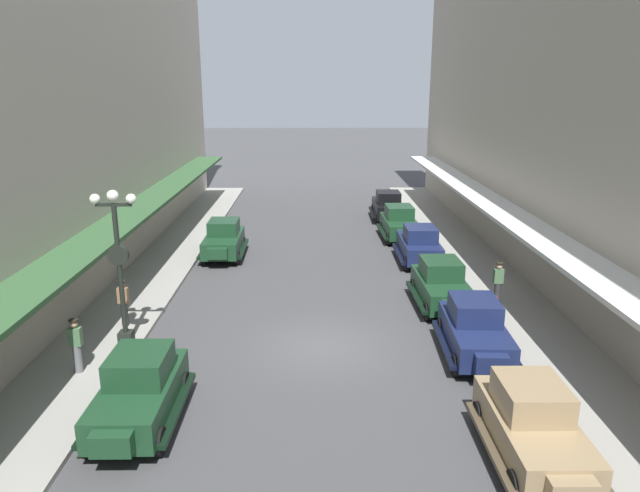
{
  "coord_description": "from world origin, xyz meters",
  "views": [
    {
      "loc": [
        -0.3,
        -17.88,
        8.42
      ],
      "look_at": [
        0.0,
        6.0,
        1.8
      ],
      "focal_mm": 32.93,
      "sensor_mm": 36.0,
      "label": 1
    }
  ],
  "objects_px": {
    "parked_car_0": "(419,244)",
    "pedestrian_0": "(124,302)",
    "parked_car_2": "(224,239)",
    "pedestrian_1": "(76,345)",
    "parked_car_6": "(442,284)",
    "lamp_post_with_clock": "(119,263)",
    "parked_car_7": "(400,222)",
    "parked_car_3": "(533,423)",
    "pedestrian_2": "(498,283)",
    "fire_hydrant": "(494,306)",
    "parked_car_1": "(475,328)",
    "parked_car_5": "(388,205)",
    "parked_car_4": "(139,389)"
  },
  "relations": [
    {
      "from": "parked_car_0",
      "to": "fire_hydrant",
      "type": "xyz_separation_m",
      "value": [
        1.49,
        -7.3,
        -0.38
      ]
    },
    {
      "from": "parked_car_2",
      "to": "fire_hydrant",
      "type": "bearing_deg",
      "value": -37.06
    },
    {
      "from": "lamp_post_with_clock",
      "to": "parked_car_6",
      "type": "bearing_deg",
      "value": 18.77
    },
    {
      "from": "parked_car_2",
      "to": "pedestrian_1",
      "type": "height_order",
      "value": "parked_car_2"
    },
    {
      "from": "pedestrian_2",
      "to": "parked_car_2",
      "type": "bearing_deg",
      "value": 148.54
    },
    {
      "from": "pedestrian_1",
      "to": "parked_car_7",
      "type": "bearing_deg",
      "value": 53.51
    },
    {
      "from": "parked_car_6",
      "to": "pedestrian_0",
      "type": "relative_size",
      "value": 2.56
    },
    {
      "from": "parked_car_0",
      "to": "parked_car_6",
      "type": "distance_m",
      "value": 5.88
    },
    {
      "from": "parked_car_0",
      "to": "parked_car_6",
      "type": "relative_size",
      "value": 1.0
    },
    {
      "from": "parked_car_5",
      "to": "pedestrian_1",
      "type": "bearing_deg",
      "value": -119.4
    },
    {
      "from": "parked_car_0",
      "to": "pedestrian_0",
      "type": "bearing_deg",
      "value": -146.03
    },
    {
      "from": "parked_car_1",
      "to": "pedestrian_2",
      "type": "relative_size",
      "value": 2.58
    },
    {
      "from": "parked_car_5",
      "to": "parked_car_7",
      "type": "bearing_deg",
      "value": -89.31
    },
    {
      "from": "fire_hydrant",
      "to": "pedestrian_0",
      "type": "height_order",
      "value": "pedestrian_0"
    },
    {
      "from": "parked_car_3",
      "to": "pedestrian_0",
      "type": "height_order",
      "value": "parked_car_3"
    },
    {
      "from": "pedestrian_1",
      "to": "parked_car_6",
      "type": "bearing_deg",
      "value": 24.92
    },
    {
      "from": "parked_car_7",
      "to": "pedestrian_1",
      "type": "bearing_deg",
      "value": -126.49
    },
    {
      "from": "parked_car_6",
      "to": "lamp_post_with_clock",
      "type": "height_order",
      "value": "lamp_post_with_clock"
    },
    {
      "from": "parked_car_0",
      "to": "lamp_post_with_clock",
      "type": "xyz_separation_m",
      "value": [
        -11.26,
        -9.65,
        2.04
      ]
    },
    {
      "from": "pedestrian_0",
      "to": "parked_car_3",
      "type": "bearing_deg",
      "value": -33.15
    },
    {
      "from": "pedestrian_0",
      "to": "pedestrian_1",
      "type": "distance_m",
      "value": 3.49
    },
    {
      "from": "parked_car_5",
      "to": "lamp_post_with_clock",
      "type": "bearing_deg",
      "value": -119.72
    },
    {
      "from": "parked_car_6",
      "to": "pedestrian_1",
      "type": "distance_m",
      "value": 13.19
    },
    {
      "from": "parked_car_1",
      "to": "parked_car_5",
      "type": "xyz_separation_m",
      "value": [
        -0.34,
        19.63,
        0.0
      ]
    },
    {
      "from": "parked_car_3",
      "to": "pedestrian_2",
      "type": "distance_m",
      "value": 9.81
    },
    {
      "from": "lamp_post_with_clock",
      "to": "pedestrian_1",
      "type": "height_order",
      "value": "lamp_post_with_clock"
    },
    {
      "from": "parked_car_1",
      "to": "fire_hydrant",
      "type": "distance_m",
      "value": 3.28
    },
    {
      "from": "parked_car_3",
      "to": "parked_car_4",
      "type": "relative_size",
      "value": 1.0
    },
    {
      "from": "parked_car_4",
      "to": "pedestrian_2",
      "type": "relative_size",
      "value": 2.55
    },
    {
      "from": "parked_car_4",
      "to": "pedestrian_0",
      "type": "height_order",
      "value": "parked_car_4"
    },
    {
      "from": "parked_car_3",
      "to": "parked_car_7",
      "type": "distance_m",
      "value": 20.13
    },
    {
      "from": "parked_car_6",
      "to": "parked_car_0",
      "type": "bearing_deg",
      "value": 88.37
    },
    {
      "from": "parked_car_0",
      "to": "pedestrian_1",
      "type": "xyz_separation_m",
      "value": [
        -12.13,
        -11.44,
        0.07
      ]
    },
    {
      "from": "parked_car_0",
      "to": "parked_car_3",
      "type": "relative_size",
      "value": 1.0
    },
    {
      "from": "parked_car_1",
      "to": "parked_car_4",
      "type": "xyz_separation_m",
      "value": [
        -9.57,
        -3.71,
        0.0
      ]
    },
    {
      "from": "parked_car_7",
      "to": "pedestrian_0",
      "type": "bearing_deg",
      "value": -132.63
    },
    {
      "from": "parked_car_4",
      "to": "fire_hydrant",
      "type": "distance_m",
      "value": 12.9
    },
    {
      "from": "parked_car_4",
      "to": "parked_car_7",
      "type": "height_order",
      "value": "same"
    },
    {
      "from": "parked_car_3",
      "to": "pedestrian_2",
      "type": "height_order",
      "value": "parked_car_3"
    },
    {
      "from": "parked_car_0",
      "to": "fire_hydrant",
      "type": "height_order",
      "value": "parked_car_0"
    },
    {
      "from": "parked_car_1",
      "to": "pedestrian_1",
      "type": "bearing_deg",
      "value": -174.1
    },
    {
      "from": "parked_car_3",
      "to": "parked_car_0",
      "type": "bearing_deg",
      "value": 89.46
    },
    {
      "from": "fire_hydrant",
      "to": "pedestrian_1",
      "type": "height_order",
      "value": "pedestrian_1"
    },
    {
      "from": "parked_car_5",
      "to": "lamp_post_with_clock",
      "type": "xyz_separation_m",
      "value": [
        -10.9,
        -19.09,
        2.04
      ]
    },
    {
      "from": "parked_car_0",
      "to": "parked_car_7",
      "type": "height_order",
      "value": "same"
    },
    {
      "from": "parked_car_1",
      "to": "parked_car_3",
      "type": "relative_size",
      "value": 1.01
    },
    {
      "from": "parked_car_6",
      "to": "pedestrian_1",
      "type": "height_order",
      "value": "parked_car_6"
    },
    {
      "from": "parked_car_0",
      "to": "parked_car_7",
      "type": "distance_m",
      "value": 4.56
    },
    {
      "from": "parked_car_2",
      "to": "parked_car_4",
      "type": "bearing_deg",
      "value": -89.84
    },
    {
      "from": "parked_car_4",
      "to": "pedestrian_2",
      "type": "height_order",
      "value": "parked_car_4"
    }
  ]
}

